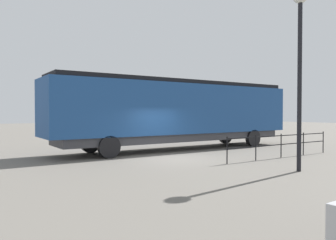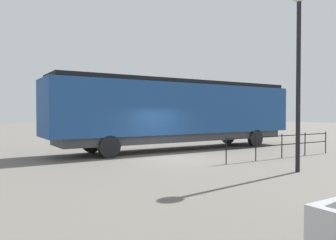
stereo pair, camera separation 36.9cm
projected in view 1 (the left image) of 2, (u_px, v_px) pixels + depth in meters
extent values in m
plane|color=#666059|center=(173.00, 159.00, 15.67)|extent=(120.00, 120.00, 0.00)
cube|color=navy|center=(179.00, 109.00, 19.61)|extent=(2.88, 15.72, 2.86)
cube|color=black|center=(253.00, 116.00, 23.16)|extent=(2.77, 2.87, 2.00)
cube|color=black|center=(179.00, 83.00, 19.58)|extent=(2.59, 15.09, 0.24)
cube|color=#38383D|center=(179.00, 136.00, 19.65)|extent=(2.59, 14.46, 0.45)
cylinder|color=black|center=(225.00, 136.00, 23.50)|extent=(0.30, 1.10, 1.10)
cylinder|color=black|center=(253.00, 138.00, 21.35)|extent=(0.30, 1.10, 1.10)
cylinder|color=black|center=(90.00, 143.00, 17.96)|extent=(0.30, 1.10, 1.10)
cylinder|color=black|center=(109.00, 147.00, 15.80)|extent=(0.30, 1.10, 1.10)
cylinder|color=black|center=(300.00, 86.00, 12.21)|extent=(0.16, 0.16, 6.38)
cube|color=black|center=(281.00, 136.00, 16.01)|extent=(0.04, 7.20, 0.04)
cube|color=black|center=(281.00, 144.00, 16.02)|extent=(0.04, 7.20, 0.04)
cylinder|color=black|center=(227.00, 150.00, 14.04)|extent=(0.05, 0.05, 1.17)
cylinder|color=black|center=(256.00, 148.00, 15.03)|extent=(0.05, 0.05, 1.17)
cylinder|color=black|center=(281.00, 146.00, 16.03)|extent=(0.05, 0.05, 1.17)
cylinder|color=black|center=(303.00, 144.00, 17.02)|extent=(0.05, 0.05, 1.17)
cylinder|color=black|center=(323.00, 142.00, 18.01)|extent=(0.05, 0.05, 1.17)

